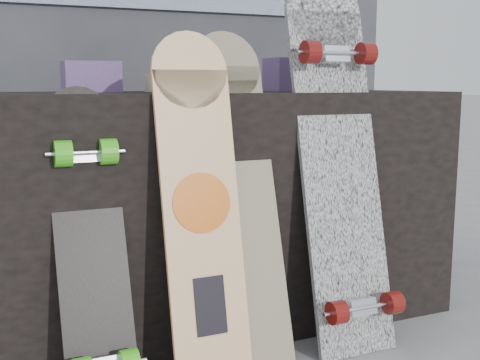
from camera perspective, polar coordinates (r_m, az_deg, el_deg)
name	(u,v)px	position (r m, az deg, el deg)	size (l,w,h in m)	color
vendor_table	(217,207)	(2.11, -2.21, -2.60)	(1.60, 0.60, 0.80)	black
booth	(148,23)	(2.88, -8.74, 14.51)	(2.40, 0.22, 2.20)	#333338
merch_box_purple	(91,77)	(2.06, -13.93, 9.48)	(0.18, 0.12, 0.10)	#3D2F62
merch_box_small	(287,75)	(2.26, 4.52, 9.93)	(0.14, 0.14, 0.12)	#3D2F62
merch_box_flat	(180,83)	(2.11, -5.76, 9.15)	(0.22, 0.10, 0.06)	#D1B78C
longboard_geisha	(200,198)	(1.67, -3.79, -1.71)	(0.22, 0.23, 0.98)	beige
longboard_celtic	(240,188)	(1.78, -0.02, -0.72)	(0.22, 0.31, 0.99)	#C2B384
longboard_cascadia	(339,151)	(1.91, 9.38, 2.71)	(0.27, 0.35, 1.19)	white
skateboard_dark	(91,239)	(1.65, -13.93, -5.43)	(0.19, 0.34, 0.82)	black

